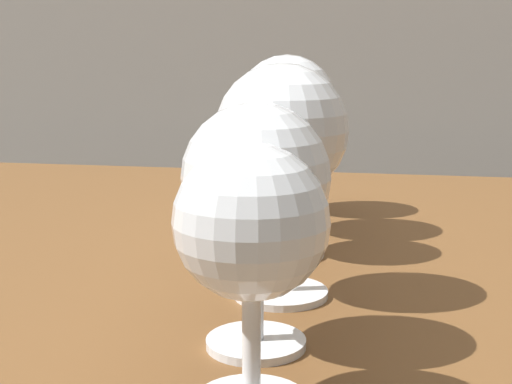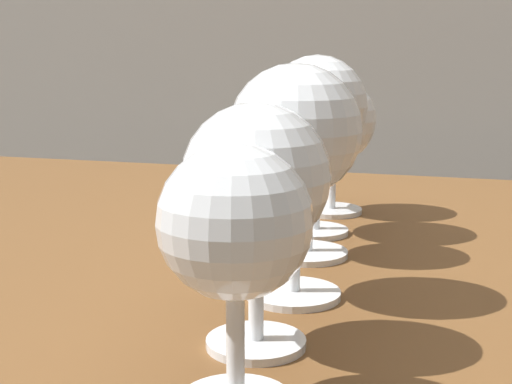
{
  "view_description": "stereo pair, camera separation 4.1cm",
  "coord_description": "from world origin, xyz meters",
  "views": [
    {
      "loc": [
        0.15,
        -0.6,
        0.91
      ],
      "look_at": [
        0.07,
        -0.21,
        0.83
      ],
      "focal_mm": 51.78,
      "sensor_mm": 36.0,
      "label": 1
    },
    {
      "loc": [
        0.19,
        -0.59,
        0.91
      ],
      "look_at": [
        0.07,
        -0.21,
        0.83
      ],
      "focal_mm": 51.78,
      "sensor_mm": 36.0,
      "label": 2
    }
  ],
  "objects": [
    {
      "name": "wine_glass_amber",
      "position": [
        0.07,
        -0.21,
        0.84
      ],
      "size": [
        0.08,
        0.08,
        0.14
      ],
      "color": "white",
      "rests_on": "dining_table"
    },
    {
      "name": "dining_table",
      "position": [
        0.0,
        0.0,
        0.65
      ],
      "size": [
        1.31,
        0.81,
        0.74
      ],
      "color": "brown",
      "rests_on": "ground_plane"
    },
    {
      "name": "wine_glass_chardonnay",
      "position": [
        0.08,
        -0.12,
        0.86
      ],
      "size": [
        0.09,
        0.09,
        0.16
      ],
      "color": "white",
      "rests_on": "dining_table"
    },
    {
      "name": "wine_glass_pinot",
      "position": [
        0.05,
        0.15,
        0.84
      ],
      "size": [
        0.09,
        0.09,
        0.14
      ],
      "color": "white",
      "rests_on": "dining_table"
    },
    {
      "name": "wine_glass_white",
      "position": [
        0.06,
        0.06,
        0.86
      ],
      "size": [
        0.09,
        0.09,
        0.16
      ],
      "color": "white",
      "rests_on": "dining_table"
    },
    {
      "name": "wine_glass_rose",
      "position": [
        0.09,
        -0.28,
        0.83
      ],
      "size": [
        0.07,
        0.07,
        0.13
      ],
      "color": "white",
      "rests_on": "dining_table"
    },
    {
      "name": "wine_glass_merlot",
      "position": [
        0.06,
        -0.01,
        0.84
      ],
      "size": [
        0.08,
        0.08,
        0.15
      ],
      "color": "white",
      "rests_on": "dining_table"
    }
  ]
}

